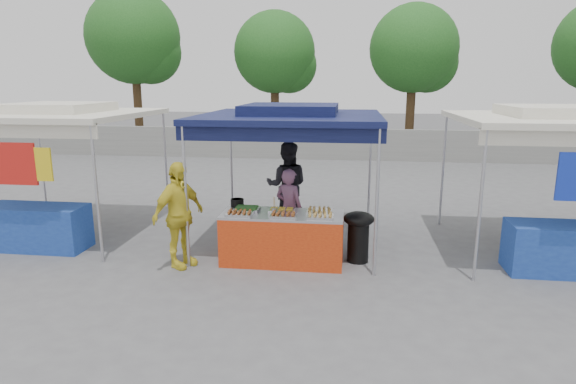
# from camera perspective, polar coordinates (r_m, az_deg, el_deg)

# --- Properties ---
(ground_plane) EXTENTS (80.00, 80.00, 0.00)m
(ground_plane) POSITION_cam_1_polar(r_m,az_deg,el_deg) (8.28, -0.54, -8.03)
(ground_plane) COLOR #575759
(back_wall) EXTENTS (40.00, 0.25, 1.20)m
(back_wall) POSITION_cam_1_polar(r_m,az_deg,el_deg) (18.84, 4.11, 5.69)
(back_wall) COLOR gray
(back_wall) RESTS_ON ground_plane
(main_canopy) EXTENTS (3.20, 3.20, 2.57)m
(main_canopy) POSITION_cam_1_polar(r_m,az_deg,el_deg) (8.71, 0.32, 9.03)
(main_canopy) COLOR #B6B5BD
(main_canopy) RESTS_ON ground_plane
(neighbor_stall_left) EXTENTS (3.20, 3.20, 2.57)m
(neighbor_stall_left) POSITION_cam_1_polar(r_m,az_deg,el_deg) (10.03, -26.47, 3.77)
(neighbor_stall_left) COLOR #B6B5BD
(neighbor_stall_left) RESTS_ON ground_plane
(neighbor_stall_right) EXTENTS (3.20, 3.20, 2.57)m
(neighbor_stall_right) POSITION_cam_1_polar(r_m,az_deg,el_deg) (9.02, 29.67, 2.54)
(neighbor_stall_right) COLOR #B6B5BD
(neighbor_stall_right) RESTS_ON ground_plane
(tree_0) EXTENTS (3.97, 3.97, 6.82)m
(tree_0) POSITION_cam_1_polar(r_m,az_deg,el_deg) (22.57, -17.43, 16.69)
(tree_0) COLOR #3F2B18
(tree_0) RESTS_ON ground_plane
(tree_1) EXTENTS (3.50, 3.43, 5.90)m
(tree_1) POSITION_cam_1_polar(r_m,az_deg,el_deg) (21.26, -1.17, 15.82)
(tree_1) COLOR #3F2B18
(tree_1) RESTS_ON ground_plane
(tree_2) EXTENTS (3.55, 3.50, 6.01)m
(tree_2) POSITION_cam_1_polar(r_m,az_deg,el_deg) (20.70, 15.05, 15.68)
(tree_2) COLOR #3F2B18
(tree_2) RESTS_ON ground_plane
(vendor_table) EXTENTS (2.00, 0.80, 0.85)m
(vendor_table) POSITION_cam_1_polar(r_m,az_deg,el_deg) (8.04, -0.65, -5.45)
(vendor_table) COLOR #BB3410
(vendor_table) RESTS_ON ground_plane
(food_tray_fl) EXTENTS (0.42, 0.30, 0.07)m
(food_tray_fl) POSITION_cam_1_polar(r_m,az_deg,el_deg) (7.80, -5.78, -2.57)
(food_tray_fl) COLOR silver
(food_tray_fl) RESTS_ON vendor_table
(food_tray_fm) EXTENTS (0.42, 0.30, 0.07)m
(food_tray_fm) POSITION_cam_1_polar(r_m,az_deg,el_deg) (7.68, -0.54, -2.77)
(food_tray_fm) COLOR silver
(food_tray_fm) RESTS_ON vendor_table
(food_tray_fr) EXTENTS (0.42, 0.30, 0.07)m
(food_tray_fr) POSITION_cam_1_polar(r_m,az_deg,el_deg) (7.63, 3.85, -2.89)
(food_tray_fr) COLOR silver
(food_tray_fr) RESTS_ON vendor_table
(food_tray_bl) EXTENTS (0.42, 0.30, 0.07)m
(food_tray_bl) POSITION_cam_1_polar(r_m,az_deg,el_deg) (8.09, -4.93, -2.00)
(food_tray_bl) COLOR silver
(food_tray_bl) RESTS_ON vendor_table
(food_tray_bm) EXTENTS (0.42, 0.30, 0.07)m
(food_tray_bm) POSITION_cam_1_polar(r_m,az_deg,el_deg) (7.99, -0.73, -2.14)
(food_tray_bm) COLOR silver
(food_tray_bm) RESTS_ON vendor_table
(food_tray_br) EXTENTS (0.42, 0.30, 0.07)m
(food_tray_br) POSITION_cam_1_polar(r_m,az_deg,el_deg) (7.94, 3.74, -2.27)
(food_tray_br) COLOR silver
(food_tray_br) RESTS_ON vendor_table
(cooking_pot) EXTENTS (0.23, 0.23, 0.13)m
(cooking_pot) POSITION_cam_1_polar(r_m,az_deg,el_deg) (8.38, -6.04, -1.27)
(cooking_pot) COLOR black
(cooking_pot) RESTS_ON vendor_table
(skewer_cup) EXTENTS (0.08, 0.08, 0.10)m
(skewer_cup) POSITION_cam_1_polar(r_m,az_deg,el_deg) (7.84, -1.64, -2.31)
(skewer_cup) COLOR #B6B5BD
(skewer_cup) RESTS_ON vendor_table
(wok_burner) EXTENTS (0.51, 0.51, 0.87)m
(wok_burner) POSITION_cam_1_polar(r_m,az_deg,el_deg) (8.14, 8.35, -4.73)
(wok_burner) COLOR black
(wok_burner) RESTS_ON ground_plane
(crate_left) EXTENTS (0.47, 0.33, 0.28)m
(crate_left) POSITION_cam_1_polar(r_m,az_deg,el_deg) (8.80, -2.36, -5.79)
(crate_left) COLOR #132C9D
(crate_left) RESTS_ON ground_plane
(crate_right) EXTENTS (0.45, 0.32, 0.27)m
(crate_right) POSITION_cam_1_polar(r_m,az_deg,el_deg) (8.77, 2.41, -5.88)
(crate_right) COLOR #132C9D
(crate_right) RESTS_ON ground_plane
(crate_stacked) EXTENTS (0.42, 0.29, 0.25)m
(crate_stacked) POSITION_cam_1_polar(r_m,az_deg,el_deg) (8.69, 2.43, -4.24)
(crate_stacked) COLOR #132C9D
(crate_stacked) RESTS_ON crate_right
(vendor_woman) EXTENTS (0.63, 0.54, 1.47)m
(vendor_woman) POSITION_cam_1_polar(r_m,az_deg,el_deg) (8.64, 0.14, -2.01)
(vendor_woman) COLOR #855477
(vendor_woman) RESTS_ON ground_plane
(helper_man) EXTENTS (0.90, 0.71, 1.79)m
(helper_man) POSITION_cam_1_polar(r_m,az_deg,el_deg) (9.83, -0.12, 0.78)
(helper_man) COLOR black
(helper_man) RESTS_ON ground_plane
(customer_person) EXTENTS (0.86, 1.10, 1.74)m
(customer_person) POSITION_cam_1_polar(r_m,az_deg,el_deg) (7.94, -12.82, -2.69)
(customer_person) COLOR gold
(customer_person) RESTS_ON ground_plane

